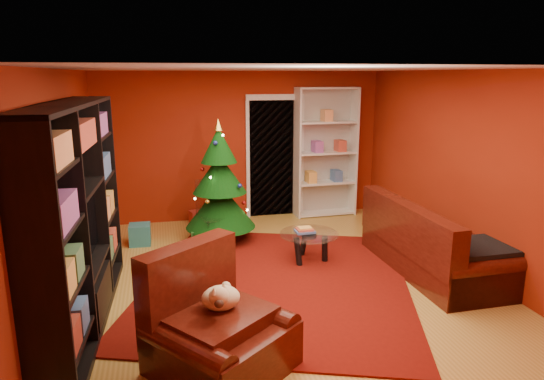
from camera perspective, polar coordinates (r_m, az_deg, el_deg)
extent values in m
cube|color=#AD8535|center=(6.37, 0.83, -10.27)|extent=(5.00, 5.50, 0.05)
cube|color=silver|center=(5.83, 0.92, 14.31)|extent=(5.00, 5.50, 0.05)
cube|color=maroon|center=(8.64, -3.60, 5.18)|extent=(5.00, 0.05, 2.60)
cube|color=maroon|center=(5.90, -23.67, 0.19)|extent=(0.05, 5.50, 2.60)
cube|color=maroon|center=(7.00, 21.37, 2.34)|extent=(0.05, 5.50, 2.60)
cube|color=#660F08|center=(6.16, 0.69, -10.77)|extent=(4.24, 4.56, 0.02)
cube|color=#24737E|center=(7.69, -15.27, -5.06)|extent=(0.32, 0.32, 0.31)
cube|color=#1F5D24|center=(7.42, -8.24, -5.63)|extent=(0.33, 0.33, 0.26)
cube|color=maroon|center=(8.62, -8.90, -3.12)|extent=(0.26, 0.26, 0.21)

